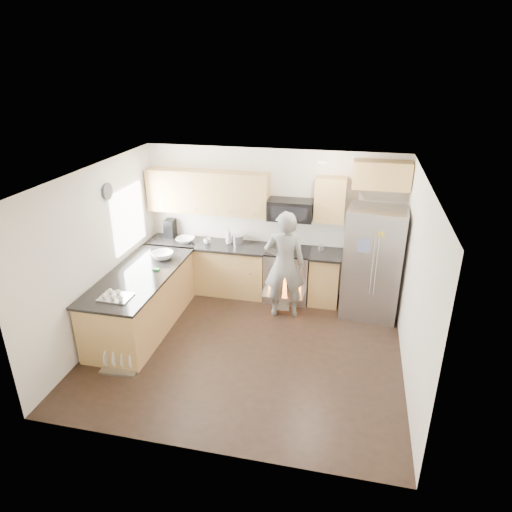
% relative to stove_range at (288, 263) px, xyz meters
% --- Properties ---
extents(ground, '(4.50, 4.50, 0.00)m').
position_rel_stove_range_xyz_m(ground, '(-0.35, -1.69, -0.68)').
color(ground, black).
rests_on(ground, ground).
extents(room_shell, '(4.54, 4.04, 2.62)m').
position_rel_stove_range_xyz_m(room_shell, '(-0.39, -1.68, 1.00)').
color(room_shell, white).
rests_on(room_shell, ground).
extents(back_cabinet_run, '(4.45, 0.64, 2.50)m').
position_rel_stove_range_xyz_m(back_cabinet_run, '(-0.94, 0.06, 0.29)').
color(back_cabinet_run, tan).
rests_on(back_cabinet_run, ground).
extents(peninsula, '(0.96, 2.36, 1.04)m').
position_rel_stove_range_xyz_m(peninsula, '(-2.10, -1.44, -0.21)').
color(peninsula, tan).
rests_on(peninsula, ground).
extents(stove_range, '(0.76, 0.97, 1.79)m').
position_rel_stove_range_xyz_m(stove_range, '(0.00, 0.00, 0.00)').
color(stove_range, '#B7B7BC').
rests_on(stove_range, ground).
extents(refrigerator, '(0.96, 0.78, 1.85)m').
position_rel_stove_range_xyz_m(refrigerator, '(1.42, -0.24, 0.25)').
color(refrigerator, '#B7B7BC').
rests_on(refrigerator, ground).
extents(person, '(0.73, 0.54, 1.82)m').
position_rel_stove_range_xyz_m(person, '(0.03, -0.60, 0.23)').
color(person, gray).
rests_on(person, ground).
extents(dish_rack, '(0.53, 0.44, 0.32)m').
position_rel_stove_range_xyz_m(dish_rack, '(-1.94, -2.52, -0.59)').
color(dish_rack, '#B7B7BC').
rests_on(dish_rack, ground).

